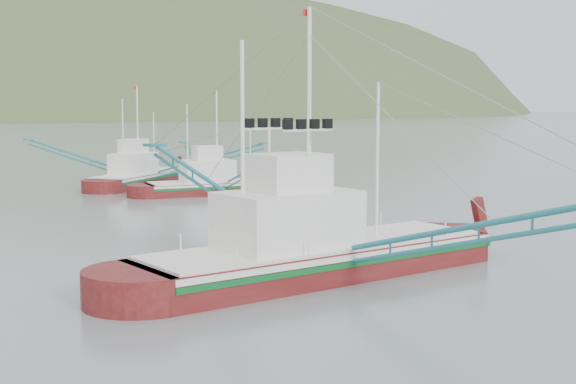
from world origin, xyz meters
TOP-DOWN VIEW (x-y plane):
  - ground at (0.00, 0.00)m, footprint 1200.00×1200.00m
  - main_boat at (-1.82, 2.00)m, footprint 16.93×30.34m
  - bg_boat_right at (13.12, 30.89)m, footprint 12.87×22.02m
  - bg_boat_far at (11.53, 41.52)m, footprint 16.70×21.79m
  - headland_right at (240.00, 430.00)m, footprint 684.00×432.00m

SIDE VIEW (x-z plane):
  - ground at x=0.00m, z-range 0.00..0.00m
  - headland_right at x=240.00m, z-range -153.00..153.00m
  - bg_boat_right at x=13.12m, z-range -2.84..6.28m
  - main_boat at x=-1.82m, z-range -4.38..7.90m
  - bg_boat_far at x=11.53m, z-range -2.80..6.90m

